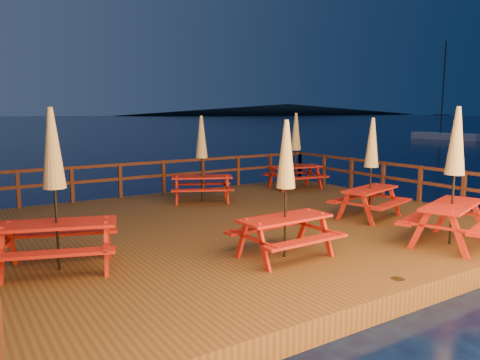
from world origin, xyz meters
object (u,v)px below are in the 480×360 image
at_px(sailboat, 444,136).
at_px(picnic_table_0, 371,167).
at_px(picnic_table_1, 454,174).
at_px(picnic_table_2, 295,150).

bearing_deg(sailboat, picnic_table_0, -155.94).
relative_size(sailboat, picnic_table_0, 4.12).
relative_size(picnic_table_1, picnic_table_2, 1.07).
xyz_separation_m(picnic_table_0, picnic_table_1, (-0.43, -2.54, 0.14)).
height_order(sailboat, picnic_table_0, sailboat).
bearing_deg(picnic_table_1, picnic_table_2, 58.23).
relative_size(sailboat, picnic_table_2, 3.98).
height_order(sailboat, picnic_table_2, sailboat).
bearing_deg(sailboat, picnic_table_2, -160.65).
height_order(picnic_table_0, picnic_table_1, picnic_table_1).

